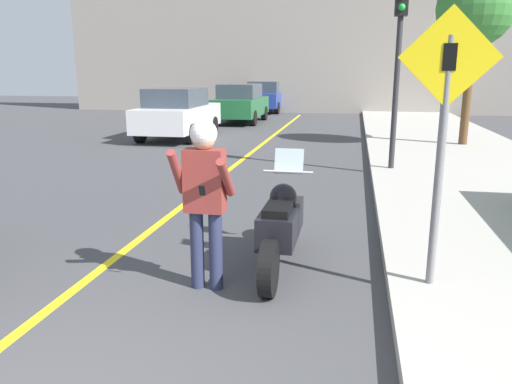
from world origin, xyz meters
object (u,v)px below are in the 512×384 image
at_px(street_tree, 476,9).
at_px(parked_car_blue, 266,96).
at_px(parked_car_green, 240,103).
at_px(motorcycle, 281,224).
at_px(parked_car_white, 178,113).
at_px(traffic_light, 399,39).
at_px(crossing_sign, 443,124).
at_px(person_biker, 205,187).

relative_size(street_tree, parked_car_blue, 1.15).
bearing_deg(parked_car_blue, parked_car_green, -90.67).
height_order(motorcycle, parked_car_white, parked_car_white).
distance_m(traffic_light, parked_car_blue, 17.67).
bearing_deg(street_tree, parked_car_green, 142.01).
distance_m(motorcycle, street_tree, 11.21).
relative_size(motorcycle, crossing_sign, 0.85).
relative_size(person_biker, street_tree, 0.37).
bearing_deg(street_tree, parked_car_white, 175.75).
distance_m(traffic_light, parked_car_white, 8.52).
relative_size(parked_car_white, parked_car_green, 1.00).
height_order(person_biker, parked_car_green, person_biker).
height_order(crossing_sign, parked_car_white, crossing_sign).
bearing_deg(parked_car_white, parked_car_blue, 85.41).
relative_size(crossing_sign, parked_car_white, 0.63).
bearing_deg(parked_car_green, parked_car_white, -98.71).
relative_size(person_biker, parked_car_blue, 0.42).
bearing_deg(person_biker, parked_car_white, 111.04).
xyz_separation_m(crossing_sign, traffic_light, (0.03, 6.26, 1.13)).
xyz_separation_m(parked_car_green, parked_car_blue, (0.07, 6.03, 0.00)).
distance_m(person_biker, traffic_light, 7.11).
distance_m(person_biker, street_tree, 12.00).
xyz_separation_m(traffic_light, parked_car_white, (-6.67, 4.90, -2.01)).
bearing_deg(parked_car_blue, street_tree, -56.99).
height_order(motorcycle, traffic_light, traffic_light).
height_order(motorcycle, crossing_sign, crossing_sign).
bearing_deg(motorcycle, parked_car_blue, 100.44).
xyz_separation_m(crossing_sign, parked_car_white, (-6.64, 11.16, -0.88)).
distance_m(parked_car_green, parked_car_blue, 6.03).
bearing_deg(parked_car_green, motorcycle, -75.58).
height_order(person_biker, parked_car_blue, person_biker).
xyz_separation_m(traffic_light, parked_car_blue, (-5.73, 16.60, -2.01)).
distance_m(crossing_sign, parked_car_green, 17.81).
bearing_deg(street_tree, parked_car_blue, 123.01).
bearing_deg(traffic_light, motorcycle, -105.84).
bearing_deg(parked_car_white, crossing_sign, -59.24).
distance_m(motorcycle, parked_car_blue, 22.68).
distance_m(person_biker, parked_car_blue, 23.35).
xyz_separation_m(motorcycle, crossing_sign, (1.59, -0.55, 1.24)).
height_order(street_tree, parked_car_blue, street_tree).
relative_size(person_biker, parked_car_green, 0.42).
distance_m(street_tree, parked_car_white, 9.49).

